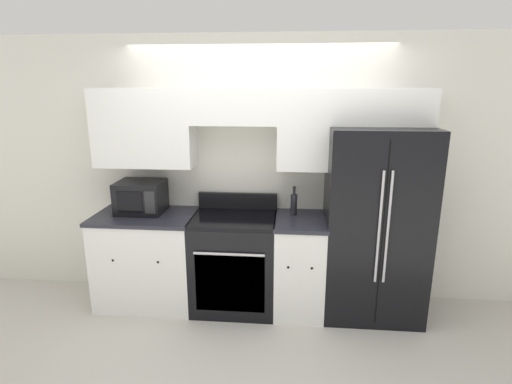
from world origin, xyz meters
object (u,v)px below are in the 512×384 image
(microwave, at_px, (141,197))
(bottle, at_px, (294,204))
(oven_range, at_px, (235,262))
(refrigerator, at_px, (374,223))

(microwave, distance_m, bottle, 1.48)
(oven_range, distance_m, bottle, 0.81)
(oven_range, xyz_separation_m, refrigerator, (1.31, 0.05, 0.42))
(refrigerator, height_order, microwave, refrigerator)
(oven_range, xyz_separation_m, bottle, (0.56, 0.12, 0.57))
(refrigerator, distance_m, bottle, 0.76)
(oven_range, relative_size, refrigerator, 0.61)
(oven_range, relative_size, bottle, 3.90)
(refrigerator, bearing_deg, bottle, 174.25)
(refrigerator, bearing_deg, microwave, 179.24)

